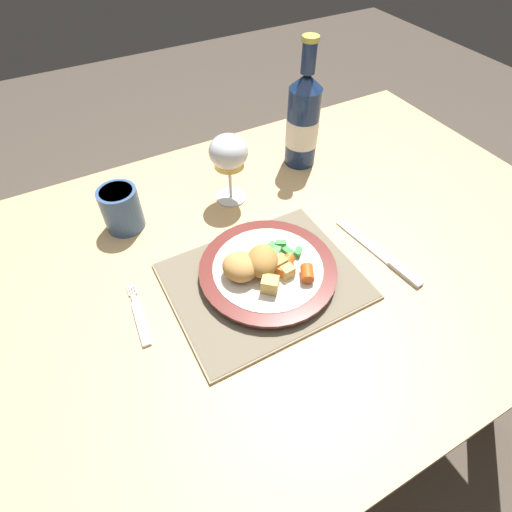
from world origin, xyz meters
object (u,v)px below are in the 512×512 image
object	(u,v)px
dining_table	(251,291)
fork	(140,318)
dinner_plate	(268,270)
bottle	(303,121)
wine_glass	(229,155)
table_knife	(384,257)
drinking_cup	(121,208)

from	to	relation	value
dining_table	fork	size ratio (longest dim) A/B	10.62
dinner_plate	bottle	world-z (taller)	bottle
dining_table	wine_glass	size ratio (longest dim) A/B	9.16
table_knife	drinking_cup	distance (m)	0.52
bottle	dinner_plate	bearing A→B (deg)	-131.65
dining_table	wine_glass	world-z (taller)	wine_glass
bottle	drinking_cup	bearing A→B (deg)	-177.12
wine_glass	bottle	bearing A→B (deg)	12.27
dining_table	table_knife	world-z (taller)	table_knife
fork	drinking_cup	bearing A→B (deg)	78.86
table_knife	wine_glass	size ratio (longest dim) A/B	1.38
dining_table	drinking_cup	bearing A→B (deg)	129.86
wine_glass	bottle	world-z (taller)	bottle
dinner_plate	table_knife	size ratio (longest dim) A/B	1.18
fork	drinking_cup	xyz separation A→B (m)	(0.05, 0.23, 0.04)
wine_glass	dinner_plate	bearing A→B (deg)	-99.75
table_knife	dining_table	bearing A→B (deg)	153.75
table_knife	wine_glass	distance (m)	0.36
dinner_plate	drinking_cup	distance (m)	0.32
table_knife	drinking_cup	size ratio (longest dim) A/B	2.34
fork	bottle	xyz separation A→B (m)	(0.48, 0.25, 0.10)
dinner_plate	table_knife	xyz separation A→B (m)	(0.22, -0.07, -0.01)
dinner_plate	fork	bearing A→B (deg)	174.86
dining_table	table_knife	size ratio (longest dim) A/B	6.65
dinner_plate	table_knife	bearing A→B (deg)	-17.38
table_knife	dinner_plate	bearing A→B (deg)	162.62
bottle	fork	bearing A→B (deg)	-151.94
dinner_plate	wine_glass	size ratio (longest dim) A/B	1.62
bottle	table_knife	bearing A→B (deg)	-94.92
fork	drinking_cup	world-z (taller)	drinking_cup
dining_table	dinner_plate	distance (m)	0.12
fork	drinking_cup	distance (m)	0.24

